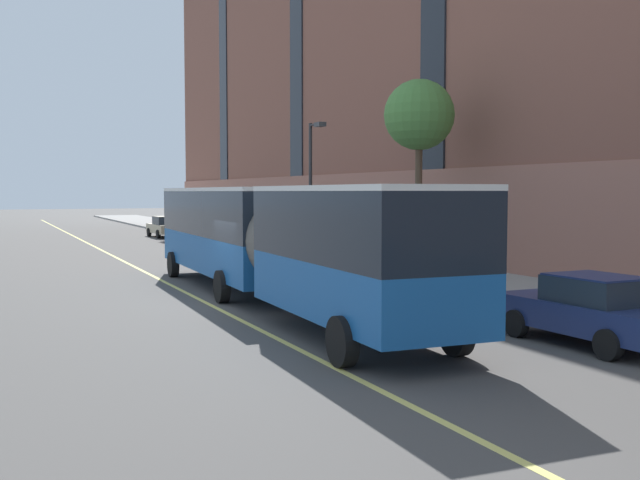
{
  "coord_description": "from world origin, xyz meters",
  "views": [
    {
      "loc": [
        -7.11,
        -21.37,
        3.38
      ],
      "look_at": [
        2.83,
        0.81,
        1.8
      ],
      "focal_mm": 42.0,
      "sensor_mm": 36.0,
      "label": 1
    }
  ],
  "objects_px": {
    "city_bus": "(269,236)",
    "street_tree_mid_block": "(419,116)",
    "parked_car_champagne_3": "(165,227)",
    "parked_car_red_6": "(247,243)",
    "parked_car_black_4": "(352,263)",
    "parked_car_white_5": "(203,234)",
    "street_lamp": "(313,176)",
    "parked_car_navy_2": "(590,310)"
  },
  "relations": [
    {
      "from": "city_bus",
      "to": "street_tree_mid_block",
      "type": "bearing_deg",
      "value": 31.98
    },
    {
      "from": "parked_car_champagne_3",
      "to": "parked_car_red_6",
      "type": "xyz_separation_m",
      "value": [
        -0.04,
        -19.0,
        -0.0
      ]
    },
    {
      "from": "parked_car_black_4",
      "to": "parked_car_red_6",
      "type": "distance_m",
      "value": 11.66
    },
    {
      "from": "parked_car_white_5",
      "to": "street_lamp",
      "type": "relative_size",
      "value": 0.75
    },
    {
      "from": "parked_car_navy_2",
      "to": "parked_car_champagne_3",
      "type": "distance_m",
      "value": 42.52
    },
    {
      "from": "parked_car_navy_2",
      "to": "parked_car_white_5",
      "type": "distance_m",
      "value": 32.17
    },
    {
      "from": "parked_car_champagne_3",
      "to": "parked_car_black_4",
      "type": "xyz_separation_m",
      "value": [
        0.07,
        -30.66,
        0.0
      ]
    },
    {
      "from": "parked_car_black_4",
      "to": "parked_car_white_5",
      "type": "xyz_separation_m",
      "value": [
        -0.05,
        20.31,
        -0.0
      ]
    },
    {
      "from": "city_bus",
      "to": "street_tree_mid_block",
      "type": "distance_m",
      "value": 10.93
    },
    {
      "from": "street_lamp",
      "to": "city_bus",
      "type": "bearing_deg",
      "value": -119.61
    },
    {
      "from": "city_bus",
      "to": "parked_car_navy_2",
      "type": "distance_m",
      "value": 9.73
    },
    {
      "from": "parked_car_champagne_3",
      "to": "parked_car_red_6",
      "type": "relative_size",
      "value": 1.04
    },
    {
      "from": "parked_car_navy_2",
      "to": "street_tree_mid_block",
      "type": "relative_size",
      "value": 0.57
    },
    {
      "from": "parked_car_red_6",
      "to": "parked_car_white_5",
      "type": "bearing_deg",
      "value": 89.66
    },
    {
      "from": "parked_car_white_5",
      "to": "street_tree_mid_block",
      "type": "xyz_separation_m",
      "value": [
        4.13,
        -18.25,
        5.65
      ]
    },
    {
      "from": "parked_car_champagne_3",
      "to": "parked_car_white_5",
      "type": "relative_size",
      "value": 0.96
    },
    {
      "from": "parked_car_champagne_3",
      "to": "street_tree_mid_block",
      "type": "height_order",
      "value": "street_tree_mid_block"
    },
    {
      "from": "city_bus",
      "to": "parked_car_white_5",
      "type": "distance_m",
      "value": 23.99
    },
    {
      "from": "parked_car_black_4",
      "to": "city_bus",
      "type": "bearing_deg",
      "value": -143.71
    },
    {
      "from": "parked_car_navy_2",
      "to": "parked_car_champagne_3",
      "type": "bearing_deg",
      "value": 89.99
    },
    {
      "from": "city_bus",
      "to": "parked_car_champagne_3",
      "type": "bearing_deg",
      "value": 82.69
    },
    {
      "from": "parked_car_red_6",
      "to": "street_lamp",
      "type": "xyz_separation_m",
      "value": [
        1.86,
        -4.04,
        3.33
      ]
    },
    {
      "from": "parked_car_champagne_3",
      "to": "street_lamp",
      "type": "distance_m",
      "value": 23.36
    },
    {
      "from": "street_tree_mid_block",
      "to": "city_bus",
      "type": "bearing_deg",
      "value": -148.02
    },
    {
      "from": "parked_car_champagne_3",
      "to": "street_tree_mid_block",
      "type": "distance_m",
      "value": 29.44
    },
    {
      "from": "parked_car_black_4",
      "to": "street_lamp",
      "type": "relative_size",
      "value": 0.74
    },
    {
      "from": "parked_car_champagne_3",
      "to": "street_tree_mid_block",
      "type": "relative_size",
      "value": 0.59
    },
    {
      "from": "street_lamp",
      "to": "street_tree_mid_block",
      "type": "bearing_deg",
      "value": -67.3
    },
    {
      "from": "parked_car_navy_2",
      "to": "parked_car_champagne_3",
      "type": "relative_size",
      "value": 0.96
    },
    {
      "from": "parked_car_navy_2",
      "to": "street_lamp",
      "type": "height_order",
      "value": "street_lamp"
    },
    {
      "from": "parked_car_navy_2",
      "to": "parked_car_black_4",
      "type": "bearing_deg",
      "value": 89.64
    },
    {
      "from": "city_bus",
      "to": "parked_car_white_5",
      "type": "xyz_separation_m",
      "value": [
        4.36,
        23.56,
        -1.26
      ]
    },
    {
      "from": "parked_car_navy_2",
      "to": "parked_car_red_6",
      "type": "distance_m",
      "value": 23.51
    },
    {
      "from": "parked_car_red_6",
      "to": "street_lamp",
      "type": "relative_size",
      "value": 0.7
    },
    {
      "from": "city_bus",
      "to": "parked_car_white_5",
      "type": "bearing_deg",
      "value": 79.51
    },
    {
      "from": "city_bus",
      "to": "street_tree_mid_block",
      "type": "relative_size",
      "value": 2.57
    },
    {
      "from": "city_bus",
      "to": "street_tree_mid_block",
      "type": "height_order",
      "value": "street_tree_mid_block"
    },
    {
      "from": "city_bus",
      "to": "street_lamp",
      "type": "bearing_deg",
      "value": 60.39
    },
    {
      "from": "parked_car_black_4",
      "to": "street_tree_mid_block",
      "type": "bearing_deg",
      "value": 26.81
    },
    {
      "from": "street_tree_mid_block",
      "to": "parked_car_black_4",
      "type": "bearing_deg",
      "value": -153.19
    },
    {
      "from": "parked_car_white_5",
      "to": "street_lamp",
      "type": "distance_m",
      "value": 13.25
    },
    {
      "from": "parked_car_navy_2",
      "to": "parked_car_champagne_3",
      "type": "height_order",
      "value": "same"
    }
  ]
}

